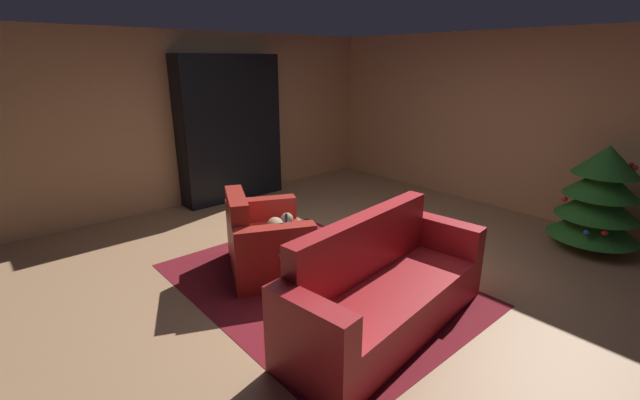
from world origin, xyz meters
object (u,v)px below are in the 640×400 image
object	(u,v)px
coffee_table	(306,247)
book_stack_on_table	(303,236)
armchair_red	(265,243)
couch_red	(384,292)
bookshelf_unit	(236,128)
bottle_on_table	(287,232)
decorated_tree	(599,198)

from	to	relation	value
coffee_table	book_stack_on_table	distance (m)	0.12
armchair_red	couch_red	bearing A→B (deg)	6.52
bookshelf_unit	armchair_red	distance (m)	2.75
armchair_red	bottle_on_table	bearing A→B (deg)	2.54
armchair_red	decorated_tree	world-z (taller)	decorated_tree
book_stack_on_table	bottle_on_table	xyz separation A→B (m)	(-0.07, -0.14, 0.05)
bookshelf_unit	coffee_table	world-z (taller)	bookshelf_unit
coffee_table	book_stack_on_table	bearing A→B (deg)	-173.38
bookshelf_unit	armchair_red	bearing A→B (deg)	-25.19
armchair_red	coffee_table	xyz separation A→B (m)	(0.48, 0.16, 0.06)
armchair_red	bottle_on_table	world-z (taller)	armchair_red
bookshelf_unit	armchair_red	world-z (taller)	bookshelf_unit
bookshelf_unit	decorated_tree	size ratio (longest dim) A/B	1.79
bookshelf_unit	couch_red	bearing A→B (deg)	-13.90
coffee_table	decorated_tree	size ratio (longest dim) A/B	0.56
armchair_red	decorated_tree	bearing A→B (deg)	57.09
book_stack_on_table	decorated_tree	distance (m)	3.43
bottle_on_table	coffee_table	bearing A→B (deg)	51.81
decorated_tree	book_stack_on_table	bearing A→B (deg)	-118.40
armchair_red	coffee_table	bearing A→B (deg)	19.13
bookshelf_unit	book_stack_on_table	distance (m)	3.03
decorated_tree	coffee_table	bearing A→B (deg)	-117.69
couch_red	decorated_tree	world-z (taller)	decorated_tree
couch_red	coffee_table	xyz separation A→B (m)	(-0.99, -0.00, 0.06)
coffee_table	book_stack_on_table	world-z (taller)	book_stack_on_table
bookshelf_unit	bottle_on_table	world-z (taller)	bookshelf_unit
bottle_on_table	couch_red	bearing A→B (deg)	7.80
couch_red	book_stack_on_table	bearing A→B (deg)	-179.53
book_stack_on_table	bottle_on_table	bearing A→B (deg)	-114.87
bookshelf_unit	decorated_tree	bearing A→B (deg)	24.89
bookshelf_unit	couch_red	distance (m)	4.04
bottle_on_table	decorated_tree	bearing A→B (deg)	61.76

